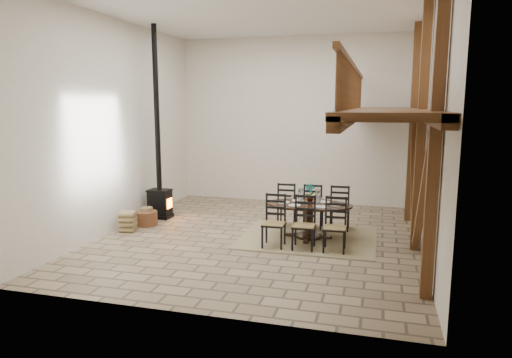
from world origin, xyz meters
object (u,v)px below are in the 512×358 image
(dining_table, at_px, (309,220))
(wood_stove, at_px, (159,175))
(log_stack, at_px, (128,222))
(log_basket, at_px, (147,218))

(dining_table, relative_size, wood_stove, 0.44)
(wood_stove, relative_size, log_stack, 10.32)
(log_basket, height_order, log_stack, log_stack)
(dining_table, bearing_deg, wood_stove, 167.36)
(dining_table, xyz_separation_m, log_stack, (-4.25, -0.60, -0.17))
(wood_stove, relative_size, log_basket, 9.23)
(wood_stove, height_order, log_stack, wood_stove)
(dining_table, bearing_deg, log_basket, 178.01)
(log_stack, bearing_deg, log_basket, 77.82)
(dining_table, xyz_separation_m, wood_stove, (-4.12, 0.82, 0.73))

